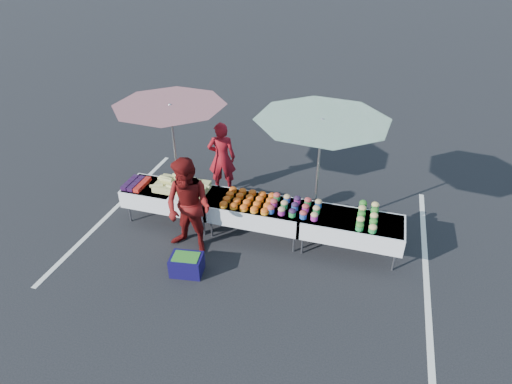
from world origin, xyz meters
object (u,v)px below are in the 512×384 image
(table_center, at_px, (256,210))
(customer, at_px, (189,207))
(vendor, at_px, (222,158))
(storage_bin, at_px, (187,264))
(table_left, at_px, (171,196))
(umbrella_left, at_px, (171,114))
(umbrella_right, at_px, (321,130))
(table_right, at_px, (351,226))

(table_center, relative_size, customer, 0.99)
(vendor, bearing_deg, storage_bin, 81.80)
(table_left, bearing_deg, vendor, 67.14)
(umbrella_left, bearing_deg, vendor, 46.67)
(table_center, distance_m, umbrella_left, 2.53)
(table_left, relative_size, table_center, 1.00)
(table_left, bearing_deg, umbrella_right, 7.95)
(storage_bin, bearing_deg, customer, 97.50)
(table_center, relative_size, storage_bin, 3.08)
(table_right, height_order, umbrella_right, umbrella_right)
(table_left, distance_m, vendor, 1.54)
(umbrella_right, bearing_deg, table_right, -28.50)
(customer, bearing_deg, table_right, 25.27)
(customer, bearing_deg, umbrella_right, 39.18)
(table_center, height_order, umbrella_left, umbrella_left)
(vendor, relative_size, umbrella_left, 0.59)
(umbrella_left, xyz_separation_m, storage_bin, (1.08, -2.02, -1.89))
(customer, distance_m, umbrella_left, 2.00)
(table_left, xyz_separation_m, vendor, (0.59, 1.40, 0.26))
(umbrella_left, relative_size, storage_bin, 4.71)
(table_right, xyz_separation_m, umbrella_left, (-3.74, 0.63, 1.50))
(table_left, distance_m, table_center, 1.80)
(table_center, xyz_separation_m, storage_bin, (-0.85, -1.39, -0.40))
(customer, bearing_deg, table_left, 146.00)
(table_right, bearing_deg, storage_bin, -152.43)
(table_center, xyz_separation_m, table_right, (1.80, 0.00, 0.00))
(table_center, bearing_deg, table_left, 180.00)
(customer, height_order, umbrella_left, umbrella_left)
(table_right, distance_m, umbrella_right, 1.83)
(table_left, height_order, storage_bin, table_left)
(table_left, xyz_separation_m, storage_bin, (0.95, -1.39, -0.40))
(umbrella_right, bearing_deg, storage_bin, -137.03)
(umbrella_left, bearing_deg, table_left, -77.91)
(table_right, height_order, storage_bin, table_right)
(table_left, height_order, umbrella_left, umbrella_left)
(customer, relative_size, storage_bin, 3.12)
(table_right, relative_size, vendor, 1.11)
(table_left, height_order, vendor, vendor)
(table_left, distance_m, umbrella_left, 1.63)
(vendor, height_order, storage_bin, vendor)
(umbrella_right, bearing_deg, umbrella_left, 175.59)
(vendor, xyz_separation_m, umbrella_left, (-0.73, -0.77, 1.24))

